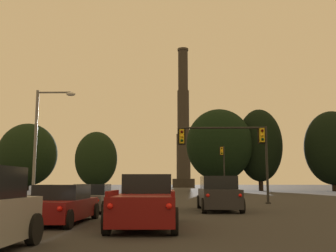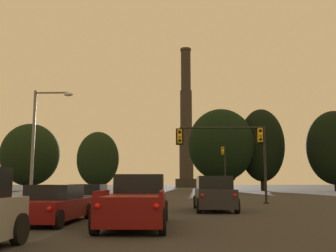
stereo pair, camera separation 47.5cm
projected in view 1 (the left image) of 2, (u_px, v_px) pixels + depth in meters
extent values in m
cube|color=maroon|center=(145.00, 207.00, 13.56)|extent=(2.12, 5.44, 0.88)
cube|color=black|center=(148.00, 184.00, 15.41)|extent=(1.88, 1.84, 0.72)
cube|color=maroon|center=(113.00, 193.00, 12.26)|extent=(0.16, 2.43, 0.16)
cube|color=maroon|center=(173.00, 193.00, 12.27)|extent=(0.16, 2.43, 0.16)
cylinder|color=black|center=(123.00, 211.00, 15.70)|extent=(0.24, 0.80, 0.80)
cylinder|color=black|center=(172.00, 211.00, 15.70)|extent=(0.24, 0.80, 0.80)
cylinder|color=black|center=(107.00, 221.00, 11.34)|extent=(0.24, 0.80, 0.80)
cylinder|color=black|center=(174.00, 221.00, 11.35)|extent=(0.24, 0.80, 0.80)
sphere|color=red|center=(110.00, 206.00, 10.89)|extent=(0.17, 0.17, 0.17)
sphere|color=red|center=(169.00, 206.00, 10.90)|extent=(0.17, 0.17, 0.17)
cube|color=#232328|center=(219.00, 198.00, 21.33)|extent=(1.95, 4.81, 0.95)
cube|color=black|center=(218.00, 183.00, 21.57)|extent=(1.80, 2.81, 0.70)
cylinder|color=black|center=(199.00, 202.00, 23.21)|extent=(0.22, 0.76, 0.76)
cylinder|color=black|center=(231.00, 202.00, 23.18)|extent=(0.22, 0.76, 0.76)
cylinder|color=black|center=(204.00, 206.00, 19.40)|extent=(0.22, 0.76, 0.76)
cylinder|color=black|center=(242.00, 206.00, 19.37)|extent=(0.22, 0.76, 0.76)
sphere|color=red|center=(208.00, 195.00, 18.98)|extent=(0.17, 0.17, 0.17)
sphere|color=red|center=(240.00, 195.00, 18.96)|extent=(0.17, 0.17, 0.17)
cube|color=#4C4F54|center=(92.00, 201.00, 20.75)|extent=(1.85, 4.62, 0.70)
cube|color=black|center=(93.00, 189.00, 21.07)|extent=(1.65, 2.22, 0.55)
cylinder|color=black|center=(83.00, 203.00, 22.61)|extent=(0.23, 0.64, 0.64)
cylinder|color=black|center=(114.00, 203.00, 22.59)|extent=(0.23, 0.64, 0.64)
cylinder|color=black|center=(65.00, 208.00, 18.85)|extent=(0.23, 0.64, 0.64)
cylinder|color=black|center=(102.00, 208.00, 18.83)|extent=(0.23, 0.64, 0.64)
sphere|color=red|center=(67.00, 200.00, 18.48)|extent=(0.17, 0.17, 0.17)
sphere|color=red|center=(97.00, 200.00, 18.47)|extent=(0.17, 0.17, 0.17)
cube|color=maroon|center=(60.00, 209.00, 14.73)|extent=(1.92, 4.64, 0.70)
cube|color=black|center=(63.00, 192.00, 15.05)|extent=(1.68, 2.24, 0.55)
cylinder|color=black|center=(54.00, 211.00, 16.62)|extent=(0.24, 0.65, 0.64)
cylinder|color=black|center=(95.00, 211.00, 16.54)|extent=(0.24, 0.65, 0.64)
cylinder|color=black|center=(15.00, 219.00, 12.86)|extent=(0.24, 0.65, 0.64)
cylinder|color=black|center=(68.00, 219.00, 12.78)|extent=(0.24, 0.65, 0.64)
sphere|color=red|center=(15.00, 209.00, 12.49)|extent=(0.17, 0.17, 0.17)
sphere|color=red|center=(60.00, 209.00, 12.43)|extent=(0.17, 0.17, 0.17)
cylinder|color=black|center=(34.00, 229.00, 9.57)|extent=(0.23, 0.76, 0.76)
cylinder|color=black|center=(224.00, 170.00, 52.94)|extent=(0.18, 0.18, 6.46)
cylinder|color=black|center=(225.00, 194.00, 52.48)|extent=(0.40, 0.40, 0.10)
cube|color=yellow|center=(222.00, 151.00, 53.31)|extent=(0.34, 0.34, 1.04)
cube|color=black|center=(222.00, 151.00, 53.49)|extent=(0.58, 0.03, 1.25)
sphere|color=#320504|center=(222.00, 148.00, 53.17)|extent=(0.22, 0.22, 0.22)
sphere|color=#F2AD14|center=(222.00, 151.00, 53.12)|extent=(0.22, 0.22, 0.22)
sphere|color=black|center=(222.00, 153.00, 53.07)|extent=(0.22, 0.22, 0.22)
cylinder|color=black|center=(267.00, 164.00, 28.84)|extent=(0.18, 0.18, 5.67)
cylinder|color=black|center=(268.00, 203.00, 28.44)|extent=(0.40, 0.40, 0.10)
cube|color=yellow|center=(262.00, 135.00, 29.16)|extent=(0.34, 0.34, 1.04)
cube|color=black|center=(261.00, 136.00, 29.34)|extent=(0.58, 0.03, 1.25)
sphere|color=#320504|center=(262.00, 131.00, 29.02)|extent=(0.22, 0.22, 0.22)
sphere|color=#F2AD14|center=(262.00, 135.00, 28.97)|extent=(0.22, 0.22, 0.22)
sphere|color=black|center=(263.00, 139.00, 28.92)|extent=(0.22, 0.22, 0.22)
cylinder|color=black|center=(224.00, 128.00, 29.30)|extent=(6.25, 0.14, 0.14)
sphere|color=black|center=(266.00, 128.00, 29.23)|extent=(0.18, 0.18, 0.18)
cube|color=yellow|center=(182.00, 136.00, 29.27)|extent=(0.34, 0.34, 1.04)
cube|color=black|center=(182.00, 137.00, 29.45)|extent=(0.58, 0.03, 1.25)
sphere|color=#320504|center=(182.00, 132.00, 29.13)|extent=(0.22, 0.22, 0.22)
sphere|color=#F2AD14|center=(182.00, 136.00, 29.08)|extent=(0.22, 0.22, 0.22)
sphere|color=black|center=(182.00, 140.00, 29.04)|extent=(0.22, 0.22, 0.22)
cylinder|color=slate|center=(35.00, 147.00, 26.19)|extent=(0.20, 0.20, 7.74)
cylinder|color=slate|center=(54.00, 92.00, 26.70)|extent=(2.28, 0.12, 0.12)
sphere|color=slate|center=(38.00, 92.00, 26.73)|extent=(0.20, 0.20, 0.20)
ellipsoid|color=silver|center=(71.00, 94.00, 26.66)|extent=(0.64, 0.36, 0.26)
cylinder|color=#2B2722|center=(184.00, 183.00, 125.65)|extent=(7.16, 7.16, 2.77)
cylinder|color=#332D28|center=(183.00, 156.00, 126.88)|extent=(4.48, 4.48, 14.46)
cylinder|color=#332D28|center=(183.00, 112.00, 128.96)|extent=(3.85, 3.85, 14.46)
cylinder|color=#332D28|center=(183.00, 70.00, 131.03)|extent=(3.22, 3.22, 14.46)
cylinder|color=#38322C|center=(183.00, 50.00, 132.01)|extent=(3.61, 3.61, 0.70)
cylinder|color=black|center=(221.00, 185.00, 74.56)|extent=(0.71, 0.71, 2.24)
ellipsoid|color=black|center=(220.00, 156.00, 75.34)|extent=(7.14, 6.42, 11.59)
cylinder|color=black|center=(26.00, 184.00, 76.05)|extent=(1.15, 1.15, 2.40)
ellipsoid|color=black|center=(28.00, 155.00, 76.88)|extent=(11.47, 10.32, 12.21)
cylinder|color=black|center=(95.00, 186.00, 68.49)|extent=(0.74, 0.74, 2.04)
ellipsoid|color=black|center=(96.00, 159.00, 69.15)|extent=(7.41, 6.67, 9.66)
cylinder|color=black|center=(335.00, 183.00, 69.47)|extent=(1.00, 1.00, 2.76)
ellipsoid|color=black|center=(333.00, 148.00, 70.38)|extent=(9.97, 8.98, 13.25)
cylinder|color=black|center=(220.00, 181.00, 72.33)|extent=(1.23, 1.23, 3.50)
ellipsoid|color=black|center=(219.00, 145.00, 73.30)|extent=(12.32, 11.08, 13.41)
cylinder|color=black|center=(261.00, 182.00, 73.65)|extent=(0.85, 0.85, 3.43)
ellipsoid|color=black|center=(260.00, 145.00, 74.64)|extent=(8.51, 7.66, 13.76)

